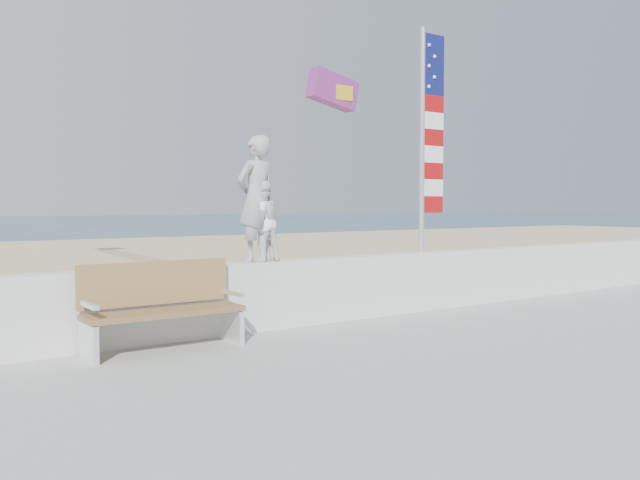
# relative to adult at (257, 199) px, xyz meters

# --- Properties ---
(ground) EXTENTS (220.00, 220.00, 0.00)m
(ground) POSITION_rel_adult_xyz_m (0.68, -2.00, -1.91)
(ground) COLOR #2F475F
(ground) RESTS_ON ground
(sand) EXTENTS (90.00, 40.00, 0.08)m
(sand) POSITION_rel_adult_xyz_m (0.68, 7.00, -1.87)
(sand) COLOR #C8B385
(sand) RESTS_ON ground
(seawall) EXTENTS (30.00, 0.35, 0.90)m
(seawall) POSITION_rel_adult_xyz_m (0.68, 0.00, -1.28)
(seawall) COLOR silver
(seawall) RESTS_ON boardwalk
(adult) EXTENTS (0.67, 0.51, 1.66)m
(adult) POSITION_rel_adult_xyz_m (0.00, 0.00, 0.00)
(adult) COLOR #9B9AA0
(adult) RESTS_ON seawall
(child) EXTENTS (0.55, 0.44, 1.07)m
(child) POSITION_rel_adult_xyz_m (0.07, 0.00, -0.29)
(child) COLOR white
(child) RESTS_ON seawall
(bench) EXTENTS (1.80, 0.57, 1.00)m
(bench) POSITION_rel_adult_xyz_m (-1.52, -0.45, -1.22)
(bench) COLOR olive
(bench) RESTS_ON boardwalk
(flag) EXTENTS (0.50, 0.08, 3.50)m
(flag) POSITION_rel_adult_xyz_m (3.11, -0.00, 1.08)
(flag) COLOR white
(flag) RESTS_ON seawall
(parafoil_kite) EXTENTS (1.00, 0.29, 0.68)m
(parafoil_kite) POSITION_rel_adult_xyz_m (2.41, 1.53, 1.85)
(parafoil_kite) COLOR red
(parafoil_kite) RESTS_ON ground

